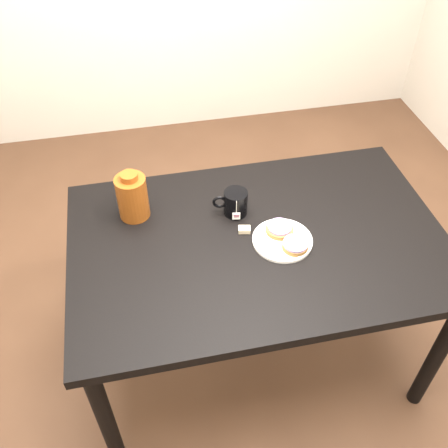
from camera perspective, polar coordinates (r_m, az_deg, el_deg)
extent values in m
plane|color=brown|center=(2.45, 3.12, -13.95)|extent=(4.00, 4.00, 0.00)
cube|color=black|center=(1.87, 3.96, -2.05)|extent=(1.40, 0.90, 0.04)
cylinder|color=black|center=(1.94, -13.32, -20.97)|extent=(0.06, 0.06, 0.71)
cylinder|color=black|center=(2.18, 23.21, -13.54)|extent=(0.06, 0.06, 0.71)
cylinder|color=black|center=(2.39, -14.03, -3.90)|extent=(0.06, 0.06, 0.71)
cylinder|color=black|center=(2.59, 15.14, 0.46)|extent=(0.06, 0.06, 0.71)
cylinder|color=white|center=(1.85, 6.69, -1.85)|extent=(0.22, 0.22, 0.01)
torus|color=white|center=(1.85, 6.70, -1.72)|extent=(0.22, 0.22, 0.01)
cylinder|color=brown|center=(1.87, 6.37, -0.61)|extent=(0.14, 0.14, 0.02)
cylinder|color=#9A7FAB|center=(1.86, 6.40, -0.31)|extent=(0.12, 0.12, 0.01)
cylinder|color=brown|center=(1.82, 8.13, -2.50)|extent=(0.13, 0.13, 0.02)
cylinder|color=#9A7FAB|center=(1.81, 8.18, -2.21)|extent=(0.13, 0.13, 0.01)
cylinder|color=black|center=(1.92, 1.34, 2.45)|extent=(0.11, 0.11, 0.10)
cylinder|color=black|center=(1.89, 1.36, 3.43)|extent=(0.08, 0.08, 0.00)
torus|color=black|center=(1.92, -0.51, 2.52)|extent=(0.06, 0.02, 0.06)
cylinder|color=beige|center=(1.87, 1.43, 1.96)|extent=(0.00, 0.00, 0.06)
cube|color=white|center=(1.90, 1.41, 0.95)|extent=(0.03, 0.01, 0.03)
cube|color=#C6B793|center=(1.88, 2.35, -0.64)|extent=(0.05, 0.04, 0.02)
cylinder|color=#57250B|center=(1.92, -10.42, 3.02)|extent=(0.13, 0.13, 0.18)
cylinder|color=#57250B|center=(1.86, -10.81, 5.34)|extent=(0.06, 0.06, 0.02)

